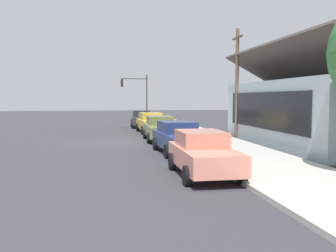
{
  "coord_description": "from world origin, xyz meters",
  "views": [
    {
      "loc": [
        23.62,
        -0.79,
        2.8
      ],
      "look_at": [
        -1.76,
        3.51,
        0.85
      ],
      "focal_mm": 39.94,
      "sensor_mm": 36.0,
      "label": 1
    }
  ],
  "objects_px": {
    "car_olive": "(161,128)",
    "traffic_light_main": "(137,91)",
    "car_navy": "(179,137)",
    "car_mustard": "(151,122)",
    "car_charcoal": "(141,119)",
    "car_coral": "(203,153)",
    "fire_hydrant_red": "(221,151)",
    "utility_pole_wooden": "(237,81)"
  },
  "relations": [
    {
      "from": "car_coral",
      "to": "utility_pole_wooden",
      "type": "bearing_deg",
      "value": 154.82
    },
    {
      "from": "car_charcoal",
      "to": "car_olive",
      "type": "relative_size",
      "value": 1.0
    },
    {
      "from": "traffic_light_main",
      "to": "fire_hydrant_red",
      "type": "distance_m",
      "value": 24.1
    },
    {
      "from": "car_mustard",
      "to": "traffic_light_main",
      "type": "relative_size",
      "value": 0.9
    },
    {
      "from": "utility_pole_wooden",
      "to": "car_coral",
      "type": "bearing_deg",
      "value": -25.14
    },
    {
      "from": "car_mustard",
      "to": "fire_hydrant_red",
      "type": "relative_size",
      "value": 6.62
    },
    {
      "from": "car_mustard",
      "to": "fire_hydrant_red",
      "type": "bearing_deg",
      "value": 2.67
    },
    {
      "from": "car_charcoal",
      "to": "car_coral",
      "type": "xyz_separation_m",
      "value": [
        22.65,
        0.02,
        0.0
      ]
    },
    {
      "from": "car_olive",
      "to": "car_coral",
      "type": "height_order",
      "value": "same"
    },
    {
      "from": "car_olive",
      "to": "car_mustard",
      "type": "bearing_deg",
      "value": -179.92
    },
    {
      "from": "car_navy",
      "to": "traffic_light_main",
      "type": "distance_m",
      "value": 21.18
    },
    {
      "from": "car_mustard",
      "to": "car_coral",
      "type": "height_order",
      "value": "same"
    },
    {
      "from": "utility_pole_wooden",
      "to": "car_charcoal",
      "type": "bearing_deg",
      "value": -152.94
    },
    {
      "from": "utility_pole_wooden",
      "to": "car_mustard",
      "type": "bearing_deg",
      "value": -133.97
    },
    {
      "from": "car_mustard",
      "to": "car_coral",
      "type": "distance_m",
      "value": 16.93
    },
    {
      "from": "fire_hydrant_red",
      "to": "car_mustard",
      "type": "bearing_deg",
      "value": -174.68
    },
    {
      "from": "car_charcoal",
      "to": "traffic_light_main",
      "type": "height_order",
      "value": "traffic_light_main"
    },
    {
      "from": "car_olive",
      "to": "car_navy",
      "type": "bearing_deg",
      "value": 1.85
    },
    {
      "from": "car_navy",
      "to": "fire_hydrant_red",
      "type": "distance_m",
      "value": 3.16
    },
    {
      "from": "car_navy",
      "to": "fire_hydrant_red",
      "type": "relative_size",
      "value": 6.64
    },
    {
      "from": "car_mustard",
      "to": "car_charcoal",
      "type": "bearing_deg",
      "value": 179.59
    },
    {
      "from": "car_olive",
      "to": "car_navy",
      "type": "distance_m",
      "value": 5.63
    },
    {
      "from": "car_olive",
      "to": "traffic_light_main",
      "type": "distance_m",
      "value": 15.61
    },
    {
      "from": "car_charcoal",
      "to": "fire_hydrant_red",
      "type": "distance_m",
      "value": 20.03
    },
    {
      "from": "car_mustard",
      "to": "utility_pole_wooden",
      "type": "height_order",
      "value": "utility_pole_wooden"
    },
    {
      "from": "fire_hydrant_red",
      "to": "utility_pole_wooden",
      "type": "bearing_deg",
      "value": 156.27
    },
    {
      "from": "car_charcoal",
      "to": "car_olive",
      "type": "distance_m",
      "value": 11.49
    },
    {
      "from": "car_olive",
      "to": "traffic_light_main",
      "type": "relative_size",
      "value": 0.85
    },
    {
      "from": "car_navy",
      "to": "utility_pole_wooden",
      "type": "height_order",
      "value": "utility_pole_wooden"
    },
    {
      "from": "car_charcoal",
      "to": "traffic_light_main",
      "type": "bearing_deg",
      "value": -175.55
    },
    {
      "from": "car_charcoal",
      "to": "traffic_light_main",
      "type": "distance_m",
      "value": 4.72
    },
    {
      "from": "car_olive",
      "to": "traffic_light_main",
      "type": "height_order",
      "value": "traffic_light_main"
    },
    {
      "from": "car_mustard",
      "to": "fire_hydrant_red",
      "type": "height_order",
      "value": "car_mustard"
    },
    {
      "from": "car_coral",
      "to": "traffic_light_main",
      "type": "distance_m",
      "value": 26.68
    },
    {
      "from": "car_navy",
      "to": "utility_pole_wooden",
      "type": "distance_m",
      "value": 8.78
    },
    {
      "from": "car_mustard",
      "to": "car_coral",
      "type": "relative_size",
      "value": 1.08
    },
    {
      "from": "car_mustard",
      "to": "fire_hydrant_red",
      "type": "xyz_separation_m",
      "value": [
        14.24,
        1.33,
        -0.32
      ]
    },
    {
      "from": "fire_hydrant_red",
      "to": "car_coral",
      "type": "bearing_deg",
      "value": -29.66
    },
    {
      "from": "car_olive",
      "to": "fire_hydrant_red",
      "type": "distance_m",
      "value": 8.6
    },
    {
      "from": "car_olive",
      "to": "utility_pole_wooden",
      "type": "distance_m",
      "value": 6.28
    },
    {
      "from": "car_mustard",
      "to": "car_navy",
      "type": "relative_size",
      "value": 1.0
    },
    {
      "from": "car_mustard",
      "to": "car_coral",
      "type": "bearing_deg",
      "value": -3.34
    }
  ]
}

